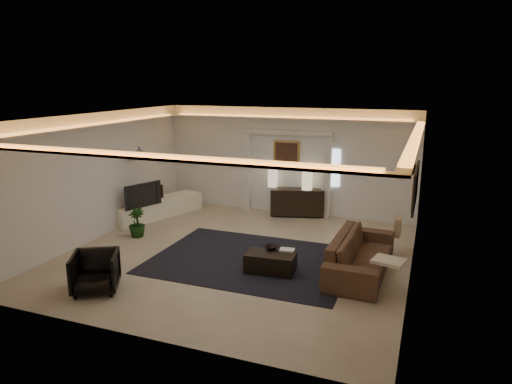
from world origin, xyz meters
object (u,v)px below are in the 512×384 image
(sofa, at_px, (361,254))
(armchair, at_px, (95,272))
(console, at_px, (297,202))
(coffee_table, at_px, (271,262))

(sofa, relative_size, armchair, 3.23)
(console, xyz_separation_m, armchair, (-2.02, -5.72, -0.05))
(console, bearing_deg, armchair, -125.48)
(console, distance_m, sofa, 3.90)
(console, xyz_separation_m, coffee_table, (0.57, -3.86, -0.20))
(sofa, xyz_separation_m, coffee_table, (-1.62, -0.63, -0.16))
(console, relative_size, sofa, 0.57)
(armchair, bearing_deg, sofa, 1.60)
(sofa, relative_size, coffee_table, 2.66)
(console, bearing_deg, coffee_table, -97.61)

